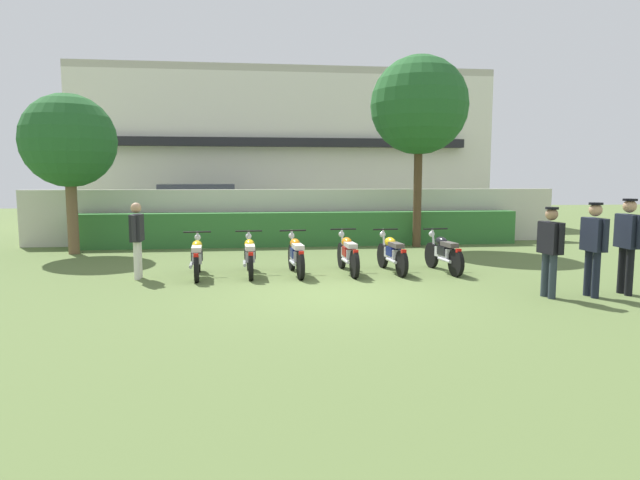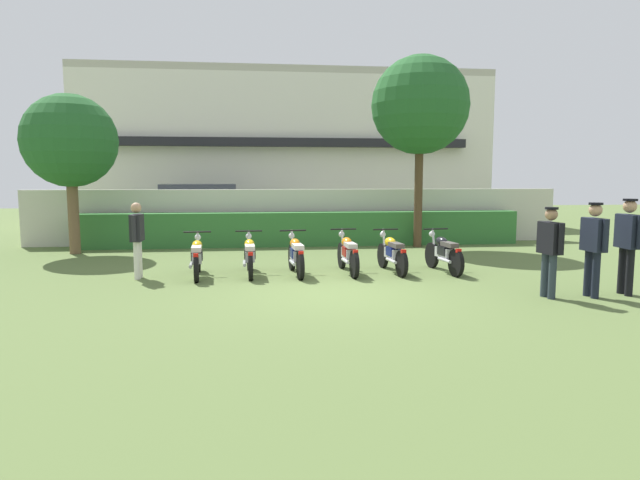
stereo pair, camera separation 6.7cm
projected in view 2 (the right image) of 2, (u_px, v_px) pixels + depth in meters
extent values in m
plane|color=#566B38|center=(334.00, 293.00, 10.11)|extent=(60.00, 60.00, 0.00)
cube|color=silver|center=(286.00, 154.00, 26.12)|extent=(18.12, 6.00, 6.54)
cube|color=black|center=(290.00, 142.00, 22.88)|extent=(15.22, 0.50, 0.36)
cube|color=#B2AD9E|center=(285.00, 81.00, 25.73)|extent=(18.12, 6.00, 0.30)
cube|color=beige|center=(301.00, 216.00, 17.70)|extent=(17.21, 0.30, 1.75)
cube|color=#337033|center=(302.00, 229.00, 17.05)|extent=(13.77, 0.70, 1.05)
cube|color=navy|center=(204.00, 215.00, 20.20)|extent=(4.66, 2.27, 1.00)
cube|color=#2D333D|center=(198.00, 193.00, 20.06)|extent=(2.85, 1.95, 0.65)
cylinder|color=black|center=(245.00, 223.00, 21.47)|extent=(0.70, 0.28, 0.68)
cylinder|color=black|center=(249.00, 227.00, 19.67)|extent=(0.70, 0.28, 0.68)
cylinder|color=black|center=(162.00, 225.00, 20.81)|extent=(0.70, 0.28, 0.68)
cylinder|color=black|center=(158.00, 229.00, 19.01)|extent=(0.70, 0.28, 0.68)
cylinder|color=brown|center=(74.00, 214.00, 15.18)|extent=(0.30, 0.30, 2.24)
sphere|color=#235B28|center=(70.00, 141.00, 14.95)|extent=(2.55, 2.55, 2.55)
cylinder|color=#4C3823|center=(418.00, 194.00, 16.60)|extent=(0.25, 0.25, 3.26)
sphere|color=#235B28|center=(420.00, 105.00, 16.30)|extent=(2.94, 2.94, 2.94)
cylinder|color=black|center=(198.00, 259.00, 12.31)|extent=(0.13, 0.58, 0.58)
cylinder|color=black|center=(196.00, 268.00, 11.09)|extent=(0.13, 0.58, 0.58)
cube|color=silver|center=(197.00, 257.00, 11.63)|extent=(0.24, 0.61, 0.22)
ellipsoid|color=yellow|center=(197.00, 245.00, 11.77)|extent=(0.25, 0.45, 0.22)
cube|color=beige|center=(196.00, 249.00, 11.38)|extent=(0.24, 0.53, 0.10)
cube|color=red|center=(196.00, 255.00, 10.96)|extent=(0.11, 0.09, 0.08)
cylinder|color=silver|center=(198.00, 246.00, 12.18)|extent=(0.07, 0.23, 0.65)
cylinder|color=black|center=(197.00, 232.00, 12.06)|extent=(0.60, 0.08, 0.04)
sphere|color=silver|center=(198.00, 237.00, 12.27)|extent=(0.14, 0.14, 0.14)
cylinder|color=silver|center=(191.00, 265.00, 11.38)|extent=(0.11, 0.55, 0.07)
cube|color=black|center=(197.00, 255.00, 11.58)|extent=(0.27, 0.38, 0.20)
cylinder|color=black|center=(249.00, 258.00, 12.55)|extent=(0.11, 0.58, 0.57)
cylinder|color=black|center=(251.00, 267.00, 11.31)|extent=(0.11, 0.58, 0.57)
cube|color=silver|center=(250.00, 256.00, 11.86)|extent=(0.22, 0.61, 0.22)
ellipsoid|color=yellow|center=(249.00, 244.00, 12.00)|extent=(0.24, 0.45, 0.22)
cube|color=beige|center=(250.00, 247.00, 11.61)|extent=(0.22, 0.53, 0.10)
cube|color=red|center=(251.00, 254.00, 11.18)|extent=(0.10, 0.08, 0.08)
cylinder|color=silver|center=(249.00, 245.00, 12.42)|extent=(0.06, 0.23, 0.65)
cylinder|color=black|center=(249.00, 231.00, 12.30)|extent=(0.60, 0.06, 0.04)
sphere|color=silver|center=(249.00, 236.00, 12.51)|extent=(0.14, 0.14, 0.14)
cylinder|color=silver|center=(244.00, 263.00, 11.62)|extent=(0.09, 0.55, 0.07)
cube|color=black|center=(250.00, 254.00, 11.81)|extent=(0.25, 0.37, 0.20)
cylinder|color=black|center=(292.00, 257.00, 12.55)|extent=(0.14, 0.60, 0.59)
cylinder|color=black|center=(300.00, 266.00, 11.38)|extent=(0.14, 0.60, 0.59)
cube|color=silver|center=(296.00, 255.00, 11.90)|extent=(0.25, 0.61, 0.22)
ellipsoid|color=orange|center=(295.00, 243.00, 12.04)|extent=(0.26, 0.46, 0.22)
cube|color=beige|center=(298.00, 247.00, 11.65)|extent=(0.24, 0.53, 0.10)
cube|color=red|center=(301.00, 253.00, 11.25)|extent=(0.11, 0.09, 0.08)
cylinder|color=silver|center=(292.00, 244.00, 12.43)|extent=(0.07, 0.23, 0.65)
cylinder|color=black|center=(293.00, 231.00, 12.30)|extent=(0.60, 0.09, 0.04)
sphere|color=silver|center=(292.00, 236.00, 12.52)|extent=(0.14, 0.14, 0.14)
cylinder|color=silver|center=(292.00, 263.00, 11.65)|extent=(0.11, 0.55, 0.07)
cube|color=navy|center=(297.00, 253.00, 11.84)|extent=(0.27, 0.38, 0.20)
cylinder|color=black|center=(342.00, 255.00, 12.81)|extent=(0.12, 0.61, 0.61)
cylinder|color=black|center=(354.00, 264.00, 11.52)|extent=(0.12, 0.61, 0.61)
cube|color=silver|center=(348.00, 253.00, 12.10)|extent=(0.23, 0.61, 0.22)
ellipsoid|color=orange|center=(347.00, 242.00, 12.24)|extent=(0.24, 0.45, 0.22)
cube|color=#B2ADA3|center=(351.00, 245.00, 11.85)|extent=(0.22, 0.53, 0.10)
cube|color=red|center=(356.00, 252.00, 11.39)|extent=(0.10, 0.08, 0.08)
cylinder|color=silver|center=(343.00, 242.00, 12.69)|extent=(0.06, 0.23, 0.65)
cylinder|color=black|center=(343.00, 229.00, 12.56)|extent=(0.60, 0.06, 0.04)
sphere|color=silver|center=(342.00, 234.00, 12.78)|extent=(0.14, 0.14, 0.14)
cylinder|color=silver|center=(345.00, 261.00, 11.85)|extent=(0.10, 0.55, 0.07)
cube|color=#A51414|center=(349.00, 251.00, 12.04)|extent=(0.26, 0.37, 0.20)
cylinder|color=black|center=(383.00, 256.00, 12.89)|extent=(0.14, 0.59, 0.58)
cylinder|color=black|center=(402.00, 264.00, 11.66)|extent=(0.14, 0.59, 0.58)
cube|color=silver|center=(393.00, 253.00, 12.21)|extent=(0.26, 0.62, 0.22)
ellipsoid|color=yellow|center=(390.00, 242.00, 12.35)|extent=(0.26, 0.46, 0.22)
cube|color=#4C4742|center=(396.00, 245.00, 11.96)|extent=(0.25, 0.54, 0.10)
cube|color=red|center=(404.00, 251.00, 11.53)|extent=(0.11, 0.09, 0.08)
cylinder|color=silver|center=(384.00, 243.00, 12.76)|extent=(0.07, 0.23, 0.65)
cylinder|color=black|center=(386.00, 229.00, 12.64)|extent=(0.60, 0.09, 0.04)
sphere|color=silver|center=(383.00, 234.00, 12.85)|extent=(0.14, 0.14, 0.14)
cylinder|color=silver|center=(391.00, 261.00, 11.96)|extent=(0.12, 0.55, 0.07)
cube|color=navy|center=(393.00, 251.00, 12.15)|extent=(0.27, 0.38, 0.20)
cylinder|color=black|center=(432.00, 255.00, 12.88)|extent=(0.16, 0.61, 0.60)
cylinder|color=black|center=(456.00, 263.00, 11.70)|extent=(0.16, 0.61, 0.60)
cube|color=silver|center=(444.00, 253.00, 12.22)|extent=(0.27, 0.62, 0.22)
ellipsoid|color=black|center=(441.00, 242.00, 12.36)|extent=(0.27, 0.46, 0.22)
cube|color=#4C4742|center=(449.00, 245.00, 11.98)|extent=(0.26, 0.54, 0.10)
cube|color=red|center=(459.00, 251.00, 11.57)|extent=(0.11, 0.09, 0.08)
cylinder|color=silver|center=(434.00, 242.00, 12.76)|extent=(0.08, 0.23, 0.65)
cylinder|color=black|center=(436.00, 229.00, 12.63)|extent=(0.60, 0.10, 0.04)
sphere|color=silver|center=(432.00, 234.00, 12.84)|extent=(0.14, 0.14, 0.14)
cylinder|color=silver|center=(444.00, 260.00, 11.97)|extent=(0.13, 0.55, 0.07)
cube|color=black|center=(446.00, 251.00, 12.17)|extent=(0.28, 0.38, 0.20)
cylinder|color=silver|center=(139.00, 259.00, 11.60)|extent=(0.13, 0.13, 0.80)
cylinder|color=silver|center=(137.00, 261.00, 11.39)|extent=(0.13, 0.13, 0.80)
cube|color=#232328|center=(137.00, 228.00, 11.42)|extent=(0.22, 0.47, 0.57)
cylinder|color=#232328|center=(140.00, 226.00, 11.70)|extent=(0.09, 0.09, 0.54)
cylinder|color=#232328|center=(134.00, 228.00, 11.14)|extent=(0.09, 0.09, 0.54)
sphere|color=tan|center=(136.00, 208.00, 11.37)|extent=(0.22, 0.22, 0.22)
cylinder|color=#28333D|center=(552.00, 277.00, 9.55)|extent=(0.13, 0.13, 0.79)
cylinder|color=#28333D|center=(545.00, 275.00, 9.75)|extent=(0.13, 0.13, 0.79)
cube|color=black|center=(550.00, 238.00, 9.57)|extent=(0.28, 0.49, 0.56)
cylinder|color=black|center=(561.00, 239.00, 9.30)|extent=(0.09, 0.09, 0.53)
cylinder|color=black|center=(540.00, 236.00, 9.84)|extent=(0.09, 0.09, 0.53)
sphere|color=#9E7556|center=(551.00, 214.00, 9.53)|extent=(0.21, 0.21, 0.21)
cylinder|color=black|center=(552.00, 208.00, 9.51)|extent=(0.22, 0.22, 0.04)
cylinder|color=black|center=(596.00, 275.00, 9.59)|extent=(0.13, 0.13, 0.83)
cylinder|color=black|center=(588.00, 273.00, 9.80)|extent=(0.13, 0.13, 0.83)
cube|color=black|center=(594.00, 235.00, 9.62)|extent=(0.25, 0.50, 0.59)
cylinder|color=black|center=(605.00, 236.00, 9.33)|extent=(0.09, 0.09, 0.56)
cylinder|color=black|center=(584.00, 232.00, 9.90)|extent=(0.09, 0.09, 0.56)
sphere|color=tan|center=(596.00, 210.00, 9.57)|extent=(0.22, 0.22, 0.22)
cylinder|color=black|center=(596.00, 204.00, 9.55)|extent=(0.24, 0.24, 0.04)
cylinder|color=black|center=(630.00, 273.00, 9.79)|extent=(0.13, 0.13, 0.86)
cylinder|color=black|center=(622.00, 270.00, 10.01)|extent=(0.13, 0.13, 0.86)
cube|color=black|center=(628.00, 231.00, 9.81)|extent=(0.23, 0.51, 0.61)
cylinder|color=black|center=(640.00, 232.00, 9.51)|extent=(0.09, 0.09, 0.58)
cylinder|color=black|center=(618.00, 229.00, 10.11)|extent=(0.09, 0.09, 0.58)
sphere|color=tan|center=(630.00, 206.00, 9.76)|extent=(0.23, 0.23, 0.23)
cylinder|color=black|center=(630.00, 200.00, 9.75)|extent=(0.24, 0.24, 0.04)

